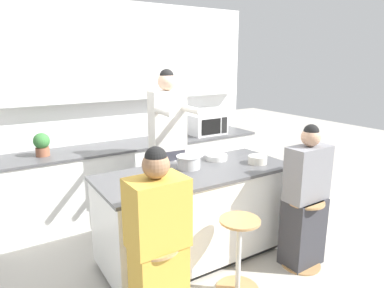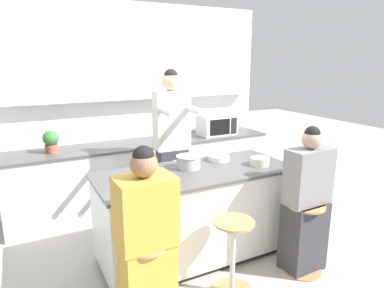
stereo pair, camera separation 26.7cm
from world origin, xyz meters
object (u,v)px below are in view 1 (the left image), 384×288
fruit_bowl (216,157)px  potted_plant (42,144)px  person_seated_near (305,203)px  person_cooking (168,152)px  coffee_cup_near (153,178)px  bar_stool_leftmost (157,286)px  cooking_pot (189,162)px  person_wrapped_blanket (158,246)px  bar_stool_center (239,254)px  juice_carton (160,179)px  microwave (207,125)px  bar_stool_rightmost (303,232)px  kitchen_island (196,213)px  banana_bunch (153,168)px

fruit_bowl → potted_plant: bearing=141.7°
person_seated_near → person_cooking: bearing=117.9°
coffee_cup_near → bar_stool_leftmost: bearing=-115.1°
cooking_pot → fruit_bowl: 0.42m
person_cooking → potted_plant: bearing=152.5°
person_cooking → person_wrapped_blanket: (-0.81, -1.34, -0.27)m
person_wrapped_blanket → fruit_bowl: size_ratio=6.08×
bar_stool_center → person_seated_near: person_seated_near is taller
juice_carton → potted_plant: size_ratio=0.78×
person_seated_near → coffee_cup_near: (-1.30, 0.61, 0.32)m
cooking_pot → potted_plant: size_ratio=1.25×
person_seated_near → microwave: person_seated_near is taller
bar_stool_rightmost → coffee_cup_near: bearing=153.2°
person_seated_near → juice_carton: (-1.34, 0.40, 0.38)m
coffee_cup_near → juice_carton: juice_carton is taller
bar_stool_rightmost → cooking_pot: cooking_pot is taller
bar_stool_center → kitchen_island: bearing=90.0°
fruit_bowl → microwave: (0.69, 1.18, 0.10)m
bar_stool_leftmost → cooking_pot: bearing=45.7°
cooking_pot → coffee_cup_near: bearing=-160.8°
juice_carton → potted_plant: 1.81m
kitchen_island → bar_stool_rightmost: (0.77, -0.70, -0.11)m
cooking_pot → coffee_cup_near: size_ratio=3.05×
kitchen_island → person_cooking: person_cooking is taller
fruit_bowl → person_wrapped_blanket: bearing=-142.8°
bar_stool_center → cooking_pot: 1.00m
cooking_pot → coffee_cup_near: cooking_pot is taller
kitchen_island → juice_carton: bearing=-153.3°
cooking_pot → potted_plant: potted_plant is taller
bar_stool_rightmost → fruit_bowl: size_ratio=2.92×
kitchen_island → person_seated_near: 1.06m
microwave → fruit_bowl: bearing=-120.4°
bar_stool_rightmost → juice_carton: size_ratio=3.26×
microwave → potted_plant: microwave is taller
bar_stool_rightmost → cooking_pot: size_ratio=2.03×
person_seated_near → banana_bunch: size_ratio=10.34×
banana_bunch → potted_plant: potted_plant is taller
coffee_cup_near → person_cooking: bearing=53.4°
juice_carton → potted_plant: potted_plant is taller
bar_stool_rightmost → coffee_cup_near: size_ratio=6.20×
person_seated_near → cooking_pot: size_ratio=4.21×
cooking_pot → microwave: (1.11, 1.28, 0.06)m
person_seated_near → cooking_pot: person_seated_near is taller
person_wrapped_blanket → fruit_bowl: (1.15, 0.87, 0.28)m
banana_bunch → potted_plant: 1.43m
person_cooking → person_wrapped_blanket: person_cooking is taller
person_seated_near → fruit_bowl: size_ratio=6.05×
person_cooking → cooking_pot: bearing=-93.4°
kitchen_island → person_wrapped_blanket: 1.03m
person_seated_near → cooking_pot: (-0.83, 0.77, 0.35)m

